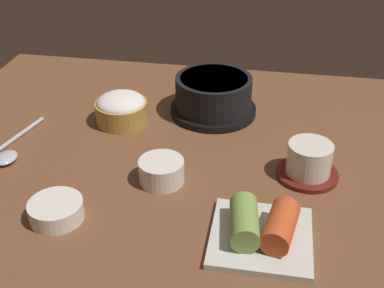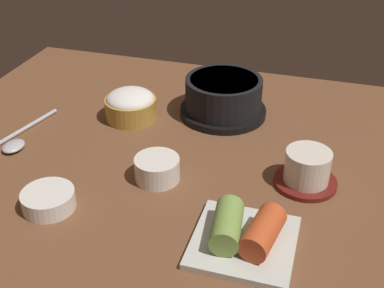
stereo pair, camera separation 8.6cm
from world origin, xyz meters
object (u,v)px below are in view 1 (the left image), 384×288
at_px(tea_cup_with_saucer, 309,162).
at_px(banchan_cup_center, 161,170).
at_px(kimchi_plate, 262,229).
at_px(rice_bowl, 121,108).
at_px(side_bowl_near, 56,210).
at_px(spoon, 10,151).
at_px(stone_pot, 213,95).

relative_size(tea_cup_with_saucer, banchan_cup_center, 1.38).
bearing_deg(tea_cup_with_saucer, kimchi_plate, -111.47).
distance_m(rice_bowl, side_bowl_near, 0.30).
bearing_deg(side_bowl_near, banchan_cup_center, 41.70).
relative_size(banchan_cup_center, side_bowl_near, 0.92).
relative_size(kimchi_plate, spoon, 0.82).
height_order(stone_pot, spoon, stone_pot).
distance_m(banchan_cup_center, spoon, 0.28).
bearing_deg(kimchi_plate, rice_bowl, 134.75).
relative_size(tea_cup_with_saucer, kimchi_plate, 0.72).
xyz_separation_m(rice_bowl, kimchi_plate, (0.29, -0.29, -0.01)).
distance_m(stone_pot, spoon, 0.40).
relative_size(rice_bowl, kimchi_plate, 0.72).
bearing_deg(kimchi_plate, banchan_cup_center, 146.17).
xyz_separation_m(banchan_cup_center, kimchi_plate, (0.17, -0.11, -0.00)).
relative_size(stone_pot, banchan_cup_center, 2.33).
relative_size(rice_bowl, banchan_cup_center, 1.37).
xyz_separation_m(stone_pot, side_bowl_near, (-0.18, -0.36, -0.02)).
relative_size(tea_cup_with_saucer, spoon, 0.60).
bearing_deg(banchan_cup_center, stone_pot, 78.56).
distance_m(tea_cup_with_saucer, banchan_cup_center, 0.24).
bearing_deg(stone_pot, rice_bowl, -158.23).
distance_m(rice_bowl, tea_cup_with_saucer, 0.37).
bearing_deg(rice_bowl, tea_cup_with_saucer, -19.13).
bearing_deg(stone_pot, side_bowl_near, -116.50).
bearing_deg(rice_bowl, stone_pot, 21.77).
bearing_deg(kimchi_plate, tea_cup_with_saucer, 68.53).
xyz_separation_m(rice_bowl, banchan_cup_center, (0.12, -0.18, -0.01)).
bearing_deg(kimchi_plate, spoon, 162.20).
relative_size(stone_pot, side_bowl_near, 2.14).
xyz_separation_m(rice_bowl, side_bowl_near, (-0.01, -0.30, -0.01)).
distance_m(kimchi_plate, spoon, 0.47).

